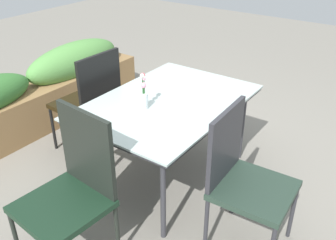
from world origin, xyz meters
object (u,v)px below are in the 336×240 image
planter_box (32,96)px  dining_table (168,106)px  chair_end_left (73,186)px  flower_vase (144,94)px  chair_far_side (91,98)px  chair_near_left (243,175)px

planter_box → dining_table: bearing=-85.7°
dining_table → chair_end_left: bearing=-179.6°
chair_end_left → flower_vase: size_ratio=3.60×
flower_vase → planter_box: size_ratio=0.10×
chair_far_side → flower_vase: 0.79m
flower_vase → dining_table: bearing=-18.9°
flower_vase → planter_box: bearing=86.8°
dining_table → flower_vase: flower_vase is taller
dining_table → chair_far_side: chair_far_side is taller
chair_far_side → flower_vase: (-0.14, -0.72, 0.29)m
planter_box → chair_near_left: bearing=-94.7°
chair_near_left → planter_box: size_ratio=0.35×
chair_end_left → chair_far_side: chair_end_left is taller
dining_table → chair_end_left: chair_end_left is taller
chair_end_left → chair_near_left: (0.68, -0.79, 0.00)m
chair_end_left → planter_box: bearing=-24.0°
chair_near_left → chair_far_side: bearing=-101.3°
chair_end_left → chair_far_side: (0.94, 0.80, 0.00)m
planter_box → chair_end_left: bearing=-118.8°
chair_near_left → flower_vase: bearing=-99.8°
chair_near_left → dining_table: bearing=-114.1°
flower_vase → chair_end_left: bearing=-174.4°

